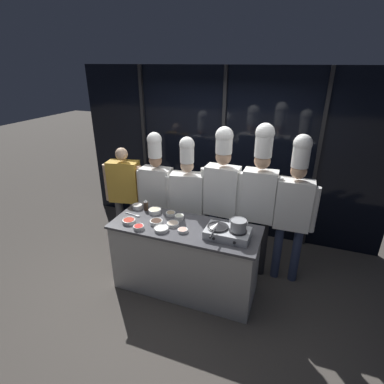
% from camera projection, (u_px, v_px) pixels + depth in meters
% --- Properties ---
extents(ground_plane, '(24.00, 24.00, 0.00)m').
position_uv_depth(ground_plane, '(185.00, 287.00, 3.96)').
color(ground_plane, '#47423D').
extents(window_wall_back, '(5.01, 0.09, 2.70)m').
position_uv_depth(window_wall_back, '(223.00, 154.00, 4.87)').
color(window_wall_back, black).
rests_on(window_wall_back, ground_plane).
extents(demo_counter, '(1.81, 0.69, 0.92)m').
position_uv_depth(demo_counter, '(185.00, 258.00, 3.78)').
color(demo_counter, beige).
rests_on(demo_counter, ground_plane).
extents(portable_stove, '(0.50, 0.32, 0.11)m').
position_uv_depth(portable_stove, '(228.00, 233.00, 3.36)').
color(portable_stove, '#B2B5BA').
rests_on(portable_stove, demo_counter).
extents(frying_pan, '(0.25, 0.42, 0.05)m').
position_uv_depth(frying_pan, '(218.00, 225.00, 3.36)').
color(frying_pan, '#232326').
rests_on(frying_pan, portable_stove).
extents(stock_pot, '(0.21, 0.18, 0.13)m').
position_uv_depth(stock_pot, '(238.00, 225.00, 3.27)').
color(stock_pot, '#93969B').
rests_on(stock_pot, portable_stove).
extents(squeeze_bottle_soy, '(0.06, 0.06, 0.15)m').
position_uv_depth(squeeze_bottle_soy, '(146.00, 205.00, 3.96)').
color(squeeze_bottle_soy, '#332319').
rests_on(squeeze_bottle_soy, demo_counter).
extents(prep_bowl_soy_glaze, '(0.16, 0.16, 0.05)m').
position_uv_depth(prep_bowl_soy_glaze, '(156.00, 222.00, 3.64)').
color(prep_bowl_soy_glaze, white).
rests_on(prep_bowl_soy_glaze, demo_counter).
extents(prep_bowl_bean_sprouts, '(0.12, 0.12, 0.05)m').
position_uv_depth(prep_bowl_bean_sprouts, '(179.00, 217.00, 3.75)').
color(prep_bowl_bean_sprouts, white).
rests_on(prep_bowl_bean_sprouts, demo_counter).
extents(prep_bowl_chili_flakes, '(0.16, 0.16, 0.05)m').
position_uv_depth(prep_bowl_chili_flakes, '(129.00, 221.00, 3.66)').
color(prep_bowl_chili_flakes, white).
rests_on(prep_bowl_chili_flakes, demo_counter).
extents(prep_bowl_rice, '(0.17, 0.17, 0.04)m').
position_uv_depth(prep_bowl_rice, '(161.00, 229.00, 3.50)').
color(prep_bowl_rice, white).
rests_on(prep_bowl_rice, demo_counter).
extents(prep_bowl_onion, '(0.13, 0.13, 0.06)m').
position_uv_depth(prep_bowl_onion, '(137.00, 206.00, 4.02)').
color(prep_bowl_onion, white).
rests_on(prep_bowl_onion, demo_counter).
extents(prep_bowl_mushrooms, '(0.12, 0.12, 0.04)m').
position_uv_depth(prep_bowl_mushrooms, '(171.00, 213.00, 3.85)').
color(prep_bowl_mushrooms, white).
rests_on(prep_bowl_mushrooms, demo_counter).
extents(prep_bowl_chicken, '(0.15, 0.15, 0.04)m').
position_uv_depth(prep_bowl_chicken, '(173.00, 224.00, 3.61)').
color(prep_bowl_chicken, white).
rests_on(prep_bowl_chicken, demo_counter).
extents(prep_bowl_shrimp, '(0.12, 0.12, 0.04)m').
position_uv_depth(prep_bowl_shrimp, '(183.00, 230.00, 3.47)').
color(prep_bowl_shrimp, white).
rests_on(prep_bowl_shrimp, demo_counter).
extents(prep_bowl_bell_pepper, '(0.13, 0.13, 0.04)m').
position_uv_depth(prep_bowl_bell_pepper, '(139.00, 227.00, 3.53)').
color(prep_bowl_bell_pepper, white).
rests_on(prep_bowl_bell_pepper, demo_counter).
extents(prep_bowl_noodles, '(0.17, 0.17, 0.06)m').
position_uv_depth(prep_bowl_noodles, '(155.00, 211.00, 3.90)').
color(prep_bowl_noodles, white).
rests_on(prep_bowl_noodles, demo_counter).
extents(serving_spoon_slotted, '(0.24, 0.06, 0.02)m').
position_uv_depth(serving_spoon_slotted, '(135.00, 215.00, 3.84)').
color(serving_spoon_slotted, '#B2B5BA').
rests_on(serving_spoon_slotted, demo_counter).
extents(person_guest, '(0.59, 0.32, 1.60)m').
position_uv_depth(person_guest, '(125.00, 189.00, 4.55)').
color(person_guest, '#4C4C51').
rests_on(person_guest, ground_plane).
extents(chef_head, '(0.58, 0.24, 1.87)m').
position_uv_depth(chef_head, '(157.00, 188.00, 4.32)').
color(chef_head, '#4C4C51').
rests_on(chef_head, ground_plane).
extents(chef_sous, '(0.58, 0.31, 1.85)m').
position_uv_depth(chef_sous, '(187.00, 195.00, 4.15)').
color(chef_sous, '#2D3856').
rests_on(chef_sous, ground_plane).
extents(chef_line, '(0.58, 0.25, 2.02)m').
position_uv_depth(chef_line, '(222.00, 190.00, 3.96)').
color(chef_line, '#2D3856').
rests_on(chef_line, ground_plane).
extents(chef_pastry, '(0.55, 0.23, 2.09)m').
position_uv_depth(chef_pastry, '(259.00, 192.00, 3.78)').
color(chef_pastry, '#232326').
rests_on(chef_pastry, ground_plane).
extents(chef_apprentice, '(0.56, 0.23, 1.99)m').
position_uv_depth(chef_apprentice, '(294.00, 203.00, 3.68)').
color(chef_apprentice, '#2D3856').
rests_on(chef_apprentice, ground_plane).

